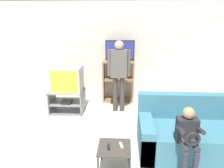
% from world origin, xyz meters
% --- Properties ---
extents(wall_back, '(6.40, 0.06, 2.60)m').
position_xyz_m(wall_back, '(0.00, 3.67, 1.30)').
color(wall_back, silver).
rests_on(wall_back, ground_plane).
extents(tv_stand, '(0.79, 0.58, 0.53)m').
position_xyz_m(tv_stand, '(-0.88, 2.62, 0.26)').
color(tv_stand, slate).
rests_on(tv_stand, ground_plane).
extents(television_main, '(0.70, 0.54, 0.58)m').
position_xyz_m(television_main, '(-0.85, 2.61, 0.82)').
color(television_main, '#B2B2B7').
rests_on(television_main, tv_stand).
extents(media_shelf, '(0.81, 0.40, 1.10)m').
position_xyz_m(media_shelf, '(0.32, 3.40, 0.56)').
color(media_shelf, '#8E6642').
rests_on(media_shelf, ground_plane).
extents(television_flat, '(0.74, 0.20, 0.54)m').
position_xyz_m(television_flat, '(0.36, 3.37, 1.36)').
color(television_flat, black).
rests_on(television_flat, media_shelf).
extents(snack_table, '(0.48, 0.48, 0.38)m').
position_xyz_m(snack_table, '(0.35, 0.56, 0.34)').
color(snack_table, '#38332D').
rests_on(snack_table, ground_plane).
extents(remote_control_black, '(0.05, 0.15, 0.02)m').
position_xyz_m(remote_control_black, '(0.27, 0.55, 0.39)').
color(remote_control_black, black).
rests_on(remote_control_black, snack_table).
extents(remote_control_white, '(0.07, 0.15, 0.02)m').
position_xyz_m(remote_control_white, '(0.45, 0.60, 0.39)').
color(remote_control_white, silver).
rests_on(remote_control_white, snack_table).
extents(couch, '(1.84, 0.98, 0.90)m').
position_xyz_m(couch, '(1.66, 1.14, 0.30)').
color(couch, teal).
rests_on(couch, ground_plane).
extents(person_standing_adult, '(0.53, 0.21, 1.70)m').
position_xyz_m(person_standing_adult, '(0.35, 2.72, 1.04)').
color(person_standing_adult, '#3D3833').
rests_on(person_standing_adult, ground_plane).
extents(person_seated_child, '(0.33, 0.43, 0.99)m').
position_xyz_m(person_seated_child, '(1.40, 0.57, 0.60)').
color(person_seated_child, '#2D2D38').
rests_on(person_seated_child, ground_plane).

